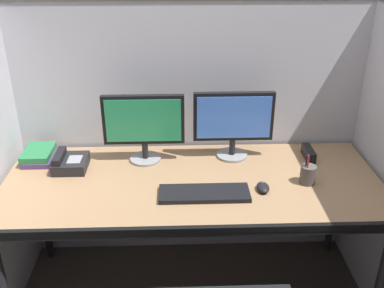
{
  "coord_description": "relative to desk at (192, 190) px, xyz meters",
  "views": [
    {
      "loc": [
        -0.07,
        -1.62,
        1.88
      ],
      "look_at": [
        0.0,
        0.35,
        0.92
      ],
      "focal_mm": 41.46,
      "sensor_mm": 36.0,
      "label": 1
    }
  ],
  "objects": [
    {
      "name": "keyboard_main",
      "position": [
        0.05,
        -0.13,
        0.06
      ],
      "size": [
        0.43,
        0.15,
        0.02
      ],
      "primitive_type": "cube",
      "color": "black",
      "rests_on": "desk"
    },
    {
      "name": "monitor_left",
      "position": [
        -0.25,
        0.24,
        0.27
      ],
      "size": [
        0.43,
        0.17,
        0.37
      ],
      "color": "gray",
      "rests_on": "desk"
    },
    {
      "name": "book_stack",
      "position": [
        -0.83,
        0.26,
        0.08
      ],
      "size": [
        0.16,
        0.22,
        0.06
      ],
      "color": "#4C3366",
      "rests_on": "desk"
    },
    {
      "name": "red_stapler",
      "position": [
        0.65,
        0.24,
        0.08
      ],
      "size": [
        0.04,
        0.15,
        0.06
      ],
      "primitive_type": "cube",
      "color": "black",
      "rests_on": "desk"
    },
    {
      "name": "computer_mouse",
      "position": [
        0.34,
        -0.09,
        0.07
      ],
      "size": [
        0.06,
        0.1,
        0.04
      ],
      "color": "black",
      "rests_on": "desk"
    },
    {
      "name": "desk",
      "position": [
        0.0,
        0.0,
        0.0
      ],
      "size": [
        1.9,
        0.8,
        0.74
      ],
      "color": "#997551",
      "rests_on": "ground"
    },
    {
      "name": "cubicle_partition_rear",
      "position": [
        0.0,
        0.46,
        0.1
      ],
      "size": [
        2.21,
        0.06,
        1.57
      ],
      "color": "silver",
      "rests_on": "ground"
    },
    {
      "name": "monitor_right",
      "position": [
        0.23,
        0.27,
        0.27
      ],
      "size": [
        0.43,
        0.17,
        0.37
      ],
      "color": "gray",
      "rests_on": "desk"
    },
    {
      "name": "pen_cup",
      "position": [
        0.57,
        -0.03,
        0.1
      ],
      "size": [
        0.08,
        0.08,
        0.16
      ],
      "color": "#4C4742",
      "rests_on": "desk"
    },
    {
      "name": "desk_phone",
      "position": [
        -0.64,
        0.16,
        0.08
      ],
      "size": [
        0.17,
        0.19,
        0.09
      ],
      "color": "black",
      "rests_on": "desk"
    }
  ]
}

